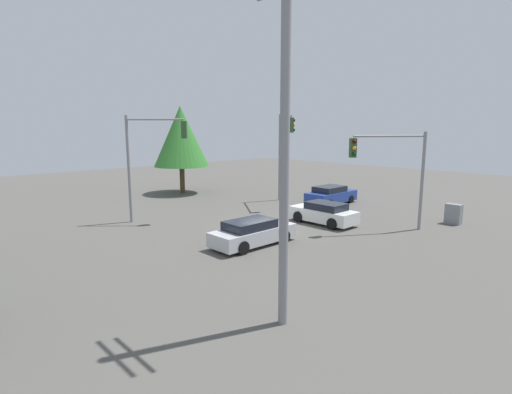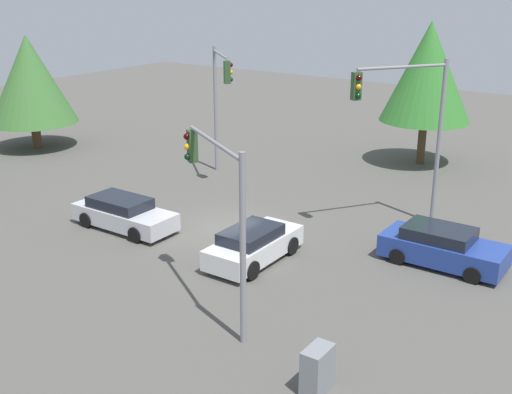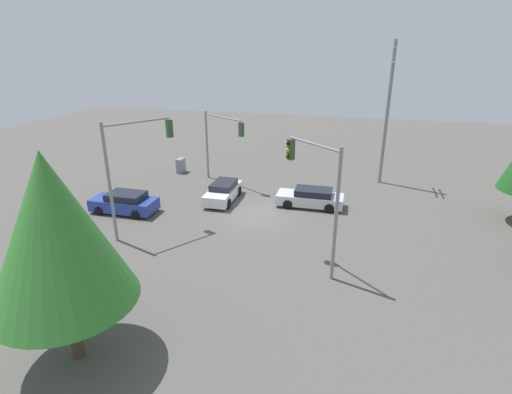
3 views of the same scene
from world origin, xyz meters
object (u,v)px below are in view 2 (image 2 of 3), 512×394
object	(u,v)px
traffic_signal_cross	(218,193)
traffic_signal_aux	(409,116)
traffic_signal_main	(220,91)
sedan_blue	(442,247)
sedan_white	(254,245)
sedan_silver	(124,214)
electrical_cabinet	(317,370)

from	to	relation	value
traffic_signal_cross	traffic_signal_aux	world-z (taller)	traffic_signal_aux
traffic_signal_main	traffic_signal_cross	world-z (taller)	traffic_signal_main
traffic_signal_main	sedan_blue	bearing A→B (deg)	25.42
traffic_signal_cross	sedan_white	bearing A→B (deg)	-38.00
sedan_white	traffic_signal_aux	world-z (taller)	traffic_signal_aux
sedan_blue	traffic_signal_main	distance (m)	14.35
sedan_white	traffic_signal_aux	distance (m)	8.15
sedan_blue	sedan_silver	xyz separation A→B (m)	(4.10, -12.13, -0.03)
sedan_silver	traffic_signal_aux	world-z (taller)	traffic_signal_aux
traffic_signal_cross	sedan_silver	bearing A→B (deg)	8.62
traffic_signal_main	traffic_signal_aux	xyz separation A→B (m)	(1.38, 10.58, 0.23)
sedan_silver	electrical_cabinet	world-z (taller)	sedan_silver
sedan_blue	traffic_signal_cross	distance (m)	9.26
sedan_silver	traffic_signal_main	world-z (taller)	traffic_signal_main
sedan_blue	traffic_signal_cross	xyz separation A→B (m)	(7.44, -4.45, 3.27)
sedan_white	traffic_signal_cross	bearing A→B (deg)	-70.12
sedan_blue	traffic_signal_main	xyz separation A→B (m)	(-3.98, -13.24, 3.83)
sedan_silver	traffic_signal_aux	xyz separation A→B (m)	(-6.70, 9.47, 4.09)
sedan_white	sedan_blue	bearing A→B (deg)	32.71
sedan_blue	traffic_signal_aux	distance (m)	5.51
sedan_blue	traffic_signal_cross	world-z (taller)	traffic_signal_cross
sedan_silver	traffic_signal_cross	world-z (taller)	traffic_signal_cross
sedan_silver	traffic_signal_aux	bearing A→B (deg)	125.27
traffic_signal_main	electrical_cabinet	bearing A→B (deg)	-2.74
sedan_silver	traffic_signal_cross	size ratio (longest dim) A/B	0.81
traffic_signal_main	traffic_signal_cross	xyz separation A→B (m)	(11.42, 8.79, -0.57)
traffic_signal_main	sedan_white	bearing A→B (deg)	-3.80
electrical_cabinet	traffic_signal_aux	bearing A→B (deg)	-167.15
sedan_blue	electrical_cabinet	bearing A→B (deg)	0.23
traffic_signal_main	traffic_signal_aux	distance (m)	10.67
traffic_signal_cross	electrical_cabinet	size ratio (longest dim) A/B	4.56
sedan_white	sedan_silver	bearing A→B (deg)	-176.58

